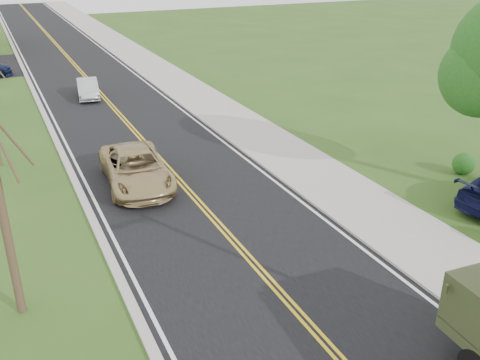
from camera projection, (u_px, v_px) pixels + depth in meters
road at (83, 74)px, 42.63m from camera, size 8.00×120.00×0.01m
curb_right at (133, 68)px, 44.22m from camera, size 0.30×120.00×0.12m
sidewalk_right at (154, 66)px, 44.90m from camera, size 3.20×120.00×0.10m
curb_left at (27, 78)px, 40.99m from camera, size 0.30×120.00×0.10m
bare_tree_a at (6, 230)px, 14.02m from camera, size 1.93×2.26×6.08m
suv_champagne at (136, 168)px, 22.68m from camera, size 2.93×5.68×1.53m
sedan_silver at (88, 88)px, 35.75m from camera, size 1.77×3.91×1.24m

